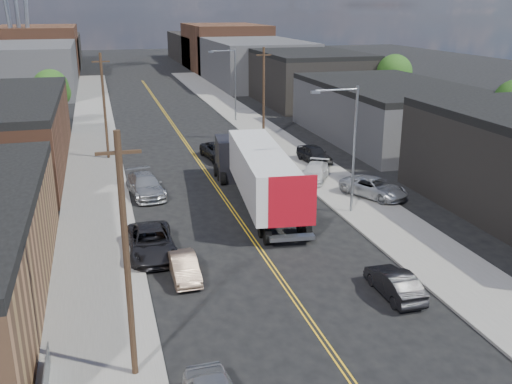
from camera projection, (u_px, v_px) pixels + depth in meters
ground at (173, 125)px, 70.66m from camera, size 260.00×260.00×0.00m
centerline at (193, 153)px, 56.92m from camera, size 0.32×120.00×0.01m
sidewalk_left at (95, 159)px, 54.49m from camera, size 5.00×140.00×0.15m
sidewalk_right at (283, 147)px, 59.32m from camera, size 5.00×140.00×0.15m
industrial_right_b at (389, 111)px, 62.48m from camera, size 14.00×24.00×6.10m
industrial_right_c at (307, 77)px, 86.05m from camera, size 14.00×22.00×7.60m
skyline_left_a at (26, 68)px, 96.36m from camera, size 16.00×30.00×8.00m
skyline_right_a at (254, 62)px, 106.53m from camera, size 16.00×30.00×8.00m
skyline_left_b at (38, 51)px, 118.93m from camera, size 16.00×26.00×10.00m
skyline_right_b at (225, 47)px, 129.10m from camera, size 16.00×26.00×10.00m
skyline_left_c at (45, 51)px, 137.71m from camera, size 16.00×40.00×7.00m
skyline_right_c at (208, 48)px, 147.87m from camera, size 16.00×40.00×7.00m
streetlight_near at (349, 140)px, 38.89m from camera, size 3.39×0.25×9.00m
streetlight_far at (232, 79)px, 70.92m from camera, size 3.39×0.25×9.00m
utility_pole_left_near at (127, 259)px, 21.20m from camera, size 1.60×0.26×10.00m
utility_pole_left_far at (104, 106)px, 53.24m from camera, size 1.60×0.26×10.00m
utility_pole_right at (264, 94)px, 60.15m from camera, size 1.60×0.26×10.00m
tree_left_far at (51, 90)px, 67.52m from camera, size 4.35×4.20×6.97m
tree_right_far at (394, 75)px, 76.68m from camera, size 4.85×4.76×7.91m
semi_truck at (255, 170)px, 41.94m from camera, size 4.39×17.58×4.54m
car_left_b at (184, 267)px, 30.74m from camera, size 1.40×3.94×1.29m
car_left_c at (151, 242)px, 33.61m from camera, size 2.69×5.77×1.60m
car_left_d at (145, 185)px, 44.09m from camera, size 3.00×5.94×1.65m
car_right_oncoming at (394, 283)px, 28.89m from camera, size 1.51×4.24×1.39m
car_right_lot_a at (374, 187)px, 43.42m from camera, size 4.68×5.88×1.49m
car_right_lot_b at (315, 172)px, 47.51m from camera, size 4.20×5.11×1.39m
car_right_lot_c at (314, 154)px, 52.96m from camera, size 2.36×4.85×1.60m
car_ahead_truck at (220, 151)px, 54.48m from camera, size 3.36×6.02×1.59m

